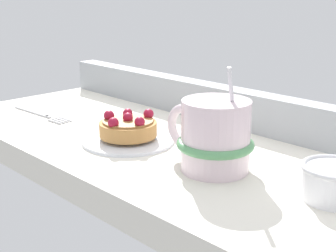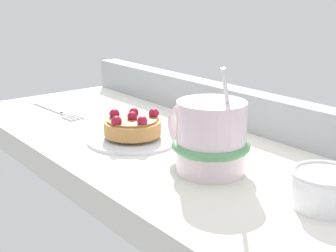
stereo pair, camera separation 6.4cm
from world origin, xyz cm
name	(u,v)px [view 1 (the left image)]	position (x,y,z in cm)	size (l,w,h in cm)	color
ground_plane	(166,157)	(0.00, 0.00, -2.01)	(82.88, 32.96, 4.01)	silver
window_rail_back	(230,106)	(0.00, 14.66, 3.03)	(81.22, 3.64, 6.05)	#9EA3A8
dessert_plate	(128,139)	(-4.54, -3.41, 0.45)	(13.60, 13.60, 0.96)	silver
raspberry_tart	(128,127)	(-4.55, -3.42, 2.30)	(8.45, 8.45, 3.65)	#B77F42
coffee_mug	(214,136)	(11.24, -2.74, 4.35)	(13.04, 9.64, 13.31)	silver
dessert_fork	(41,114)	(-26.80, -5.11, 0.30)	(15.74, 2.63, 0.60)	#B7B7BC
sugar_bowl	(335,180)	(25.96, 0.21, 2.09)	(7.38, 7.38, 3.91)	white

